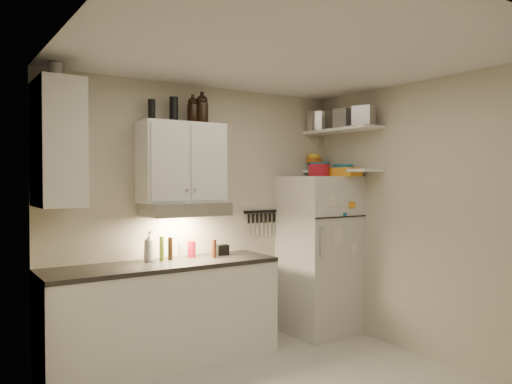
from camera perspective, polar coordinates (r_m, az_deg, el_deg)
ceiling at (r=3.87m, az=4.47°, el=15.54°), size 3.20×3.00×0.02m
back_wall at (r=5.05m, az=-6.22°, el=-2.74°), size 3.20×0.02×2.60m
left_wall at (r=3.06m, az=-20.13°, el=-5.50°), size 0.02×3.00×2.60m
right_wall at (r=4.93m, az=19.34°, el=-2.90°), size 0.02×3.00×2.60m
base_cabinet at (r=4.68m, az=-10.55°, el=-13.78°), size 2.10×0.60×0.88m
countertop at (r=4.58m, az=-10.57°, el=-8.21°), size 2.10×0.62×0.04m
upper_cabinet at (r=4.75m, az=-8.48°, el=3.34°), size 0.80×0.33×0.75m
side_cabinet at (r=4.26m, az=-21.70°, el=5.16°), size 0.33×0.55×1.00m
range_hood at (r=4.69m, az=-8.13°, el=-1.95°), size 0.76×0.46×0.12m
fridge at (r=5.51m, az=7.23°, el=-7.10°), size 0.70×0.68×1.70m
shelf_hi at (r=5.51m, az=9.78°, el=6.97°), size 0.30×0.95×0.03m
shelf_lo at (r=5.48m, az=9.77°, el=2.39°), size 0.30×0.95×0.03m
knife_strip at (r=5.38m, az=0.53°, el=-2.26°), size 0.42×0.02×0.03m
dutch_oven at (r=5.33m, az=7.18°, el=2.48°), size 0.26×0.26×0.13m
book_stack at (r=5.36m, az=10.22°, el=2.27°), size 0.27×0.31×0.09m
spice_jar at (r=5.47m, az=7.76°, el=2.31°), size 0.07×0.07×0.10m
stock_pot at (r=5.72m, az=7.22°, el=7.97°), size 0.36×0.36×0.21m
tin_a at (r=5.39m, az=10.12°, el=8.29°), size 0.22×0.20×0.19m
tin_b at (r=5.22m, az=12.23°, el=8.50°), size 0.25×0.25×0.19m
bowl_teal at (r=5.73m, az=7.25°, el=2.94°), size 0.22×0.22×0.09m
bowl_orange at (r=5.77m, az=6.64°, el=3.63°), size 0.17×0.17×0.05m
bowl_yellow at (r=5.77m, az=6.64°, el=4.11°), size 0.14×0.14×0.04m
plates at (r=5.50m, az=9.91°, el=2.83°), size 0.26×0.26×0.05m
growler_a at (r=4.85m, az=-7.23°, el=9.27°), size 0.13×0.13×0.25m
growler_b at (r=4.85m, az=-6.18°, el=9.42°), size 0.14×0.14×0.28m
thermos_a at (r=4.79m, az=-9.38°, el=9.25°), size 0.09×0.09×0.24m
thermos_b at (r=4.71m, az=-11.84°, el=9.13°), size 0.08×0.08×0.20m
side_jar at (r=4.38m, az=-21.98°, el=12.60°), size 0.13×0.13×0.14m
soap_bottle at (r=4.65m, az=-12.08°, el=-5.91°), size 0.12×0.12×0.31m
pepper_mill at (r=4.80m, az=-4.88°, el=-6.45°), size 0.07×0.07×0.18m
oil_bottle at (r=4.67m, az=-10.72°, el=-6.38°), size 0.06×0.06×0.23m
vinegar_bottle at (r=4.72m, az=-9.77°, el=-6.39°), size 0.06×0.06×0.21m
clear_bottle at (r=4.81m, az=-8.60°, el=-6.55°), size 0.06×0.06×0.16m
red_jar at (r=4.85m, az=-7.38°, el=-6.49°), size 0.10×0.10×0.16m
caddy at (r=4.96m, az=-3.90°, el=-6.62°), size 0.13×0.10×0.10m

